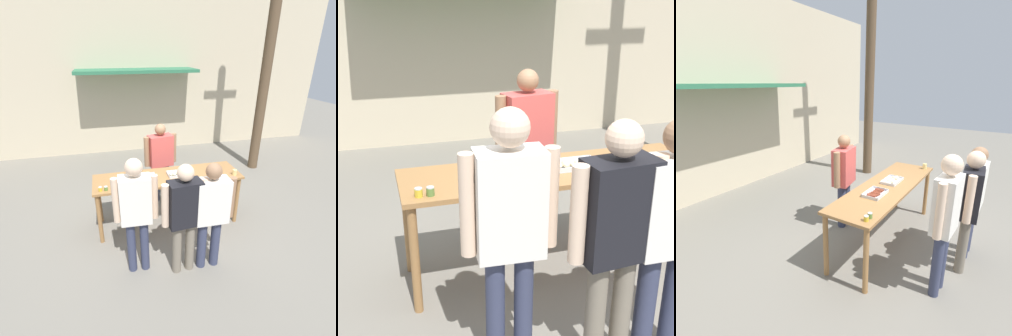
# 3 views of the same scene
# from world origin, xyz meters

# --- Properties ---
(ground_plane) EXTENTS (24.00, 24.00, 0.00)m
(ground_plane) POSITION_xyz_m (0.00, 0.00, 0.00)
(ground_plane) COLOR slate
(serving_table) EXTENTS (2.54, 0.72, 0.95)m
(serving_table) POSITION_xyz_m (0.00, 0.00, 0.83)
(serving_table) COLOR olive
(serving_table) RESTS_ON ground
(food_tray_sausages) EXTENTS (0.38, 0.25, 0.04)m
(food_tray_sausages) POSITION_xyz_m (-0.41, 0.00, 0.96)
(food_tray_sausages) COLOR silver
(food_tray_sausages) RESTS_ON serving_table
(food_tray_buns) EXTENTS (0.39, 0.24, 0.06)m
(food_tray_buns) POSITION_xyz_m (0.19, -0.00, 0.97)
(food_tray_buns) COLOR silver
(food_tray_buns) RESTS_ON serving_table
(condiment_jar_mustard) EXTENTS (0.06, 0.06, 0.07)m
(condiment_jar_mustard) POSITION_xyz_m (-1.14, -0.25, 0.98)
(condiment_jar_mustard) COLOR gold
(condiment_jar_mustard) RESTS_ON serving_table
(condiment_jar_ketchup) EXTENTS (0.06, 0.06, 0.07)m
(condiment_jar_ketchup) POSITION_xyz_m (-1.05, -0.25, 0.98)
(condiment_jar_ketchup) COLOR #567A38
(condiment_jar_ketchup) RESTS_ON serving_table
(person_server_behind_table) EXTENTS (0.67, 0.34, 1.64)m
(person_server_behind_table) POSITION_xyz_m (0.05, 0.83, 0.96)
(person_server_behind_table) COLOR #333851
(person_server_behind_table) RESTS_ON ground
(person_customer_holding_hotdog) EXTENTS (0.59, 0.25, 1.75)m
(person_customer_holding_hotdog) POSITION_xyz_m (-0.69, -1.01, 1.05)
(person_customer_holding_hotdog) COLOR #333851
(person_customer_holding_hotdog) RESTS_ON ground
(person_customer_with_cup) EXTENTS (0.66, 0.26, 1.65)m
(person_customer_with_cup) POSITION_xyz_m (0.31, -1.17, 0.97)
(person_customer_with_cup) COLOR #333851
(person_customer_with_cup) RESTS_ON ground
(person_customer_waiting_in_line) EXTENTS (0.63, 0.27, 1.68)m
(person_customer_waiting_in_line) POSITION_xyz_m (-0.07, -1.18, 0.99)
(person_customer_waiting_in_line) COLOR #756B5B
(person_customer_waiting_in_line) RESTS_ON ground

